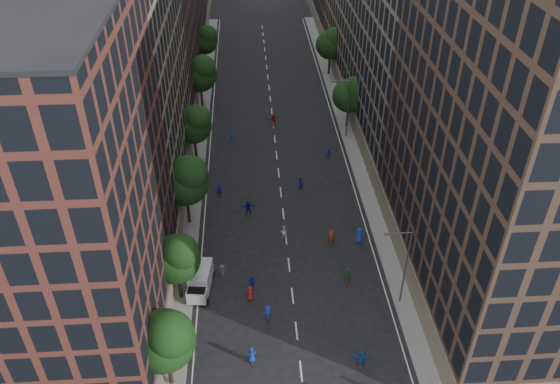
{
  "coord_description": "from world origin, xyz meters",
  "views": [
    {
      "loc": [
        -3.76,
        -25.02,
        40.68
      ],
      "look_at": [
        -0.28,
        28.77,
        2.0
      ],
      "focal_mm": 35.0,
      "sensor_mm": 36.0,
      "label": 1
    }
  ],
  "objects_px": {
    "streetlamp_far": "(347,106)",
    "cargo_van": "(200,280)",
    "streetlamp_near": "(404,264)",
    "skater_0": "(252,355)"
  },
  "relations": [
    {
      "from": "streetlamp_near",
      "to": "skater_0",
      "type": "bearing_deg",
      "value": -157.05
    },
    {
      "from": "streetlamp_near",
      "to": "streetlamp_far",
      "type": "distance_m",
      "value": 33.0
    },
    {
      "from": "cargo_van",
      "to": "skater_0",
      "type": "relative_size",
      "value": 2.76
    },
    {
      "from": "cargo_van",
      "to": "streetlamp_far",
      "type": "bearing_deg",
      "value": 63.97
    },
    {
      "from": "streetlamp_near",
      "to": "skater_0",
      "type": "height_order",
      "value": "streetlamp_near"
    },
    {
      "from": "streetlamp_near",
      "to": "skater_0",
      "type": "distance_m",
      "value": 16.48
    },
    {
      "from": "streetlamp_far",
      "to": "skater_0",
      "type": "distance_m",
      "value": 42.07
    },
    {
      "from": "streetlamp_far",
      "to": "cargo_van",
      "type": "bearing_deg",
      "value": -123.19
    },
    {
      "from": "cargo_van",
      "to": "skater_0",
      "type": "distance_m",
      "value": 10.44
    },
    {
      "from": "skater_0",
      "to": "cargo_van",
      "type": "bearing_deg",
      "value": -68.21
    }
  ]
}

